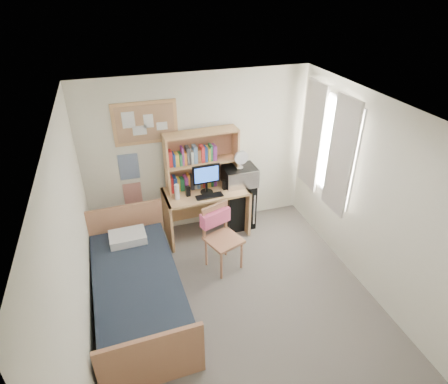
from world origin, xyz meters
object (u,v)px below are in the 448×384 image
object	(u,v)px
monitor	(206,180)
desk_fan	(240,160)
microwave	(239,176)
speaker_right	(225,185)
bulletin_board	(145,123)
desk	(206,212)
desk_chair	(224,239)
mini_fridge	(238,204)
bed	(138,293)
speaker_left	(188,191)

from	to	relation	value
monitor	desk_fan	bearing A→B (deg)	10.02
monitor	microwave	world-z (taller)	monitor
speaker_right	monitor	bearing A→B (deg)	180.00
bulletin_board	desk	world-z (taller)	bulletin_board
desk_chair	monitor	xyz separation A→B (m)	(-0.03, 0.82, 0.56)
mini_fridge	desk_fan	world-z (taller)	desk_fan
monitor	speaker_right	world-z (taller)	monitor
desk	desk_chair	distance (m)	0.89
desk_chair	desk_fan	distance (m)	1.34
bulletin_board	monitor	bearing A→B (deg)	-26.46
desk	bed	xyz separation A→B (m)	(-1.26, -1.36, -0.12)
desk	microwave	distance (m)	0.81
desk_chair	bed	distance (m)	1.39
mini_fridge	speaker_left	xyz separation A→B (m)	(-0.89, -0.16, 0.50)
mini_fridge	monitor	xyz separation A→B (m)	(-0.59, -0.15, 0.65)
monitor	speaker_left	bearing A→B (deg)	-180.00
mini_fridge	bed	xyz separation A→B (m)	(-1.85, -1.45, -0.11)
monitor	bulletin_board	bearing A→B (deg)	151.05
desk	desk_chair	world-z (taller)	desk_chair
speaker_right	microwave	world-z (taller)	microwave
desk_fan	speaker_right	bearing A→B (deg)	-158.82
bulletin_board	bed	distance (m)	2.40
speaker_right	desk_chair	bearing A→B (deg)	-110.67
microwave	mini_fridge	bearing A→B (deg)	90.00
desk	speaker_right	distance (m)	0.58
bulletin_board	microwave	distance (m)	1.70
bed	speaker_left	bearing A→B (deg)	51.35
desk_fan	microwave	bearing A→B (deg)	0.00
speaker_right	microwave	xyz separation A→B (m)	(0.29, 0.12, 0.05)
desk	speaker_left	distance (m)	0.58
desk_fan	desk	bearing A→B (deg)	-174.10
desk	monitor	bearing A→B (deg)	-90.00
microwave	desk_fan	size ratio (longest dim) A/B	1.89
monitor	desk	bearing A→B (deg)	90.00
bulletin_board	speaker_right	bearing A→B (deg)	-19.25
mini_fridge	desk_fan	xyz separation A→B (m)	(0.00, -0.02, 0.85)
mini_fridge	speaker_left	size ratio (longest dim) A/B	4.97
bulletin_board	speaker_right	world-z (taller)	bulletin_board
bed	monitor	xyz separation A→B (m)	(1.26, 1.30, 0.77)
desk	speaker_left	xyz separation A→B (m)	(-0.30, -0.07, 0.50)
monitor	desk_fan	xyz separation A→B (m)	(0.59, 0.13, 0.19)
speaker_left	desk_fan	world-z (taller)	desk_fan
desk_chair	speaker_right	xyz separation A→B (m)	(0.27, 0.84, 0.41)
bulletin_board	desk_fan	world-z (taller)	bulletin_board
desk_chair	bed	xyz separation A→B (m)	(-1.29, -0.48, -0.21)
desk_chair	monitor	world-z (taller)	monitor
speaker_right	desk	bearing A→B (deg)	168.69
desk	speaker_right	bearing A→B (deg)	-11.31
speaker_right	mini_fridge	bearing A→B (deg)	22.94
desk_chair	desk_fan	world-z (taller)	desk_fan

